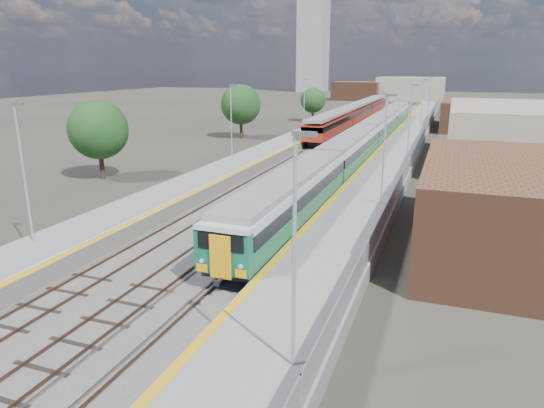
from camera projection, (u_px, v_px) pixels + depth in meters
The scene contains 11 objects.
ground at pixel (358, 150), 61.31m from camera, with size 320.00×320.00×0.00m, color #47443A.
ballast_bed at pixel (345, 146), 64.30m from camera, with size 10.50×155.00×0.06m, color #565451.
tracks at pixel (352, 144), 65.60m from camera, with size 8.96×160.00×0.17m.
platform_right at pixel (404, 145), 61.67m from camera, with size 4.70×155.00×8.52m.
platform_left at pixel (296, 140), 66.41m from camera, with size 4.30×155.00×8.52m.
buildings at pixel (354, 65), 144.40m from camera, with size 72.00×185.50×40.00m.
green_train at pixel (367, 137), 57.00m from camera, with size 2.81×78.22×3.09m.
red_train at pixel (356, 113), 86.75m from camera, with size 2.89×58.55×3.64m.
tree_a at pixel (98, 130), 44.37m from camera, with size 5.42×5.42×7.34m.
tree_b at pixel (241, 105), 69.96m from camera, with size 5.74×5.74×7.78m.
tree_c at pixel (313, 100), 91.81m from camera, with size 4.72×4.72×6.40m.
Camera 1 is at (10.61, -10.90, 10.22)m, focal length 32.00 mm.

